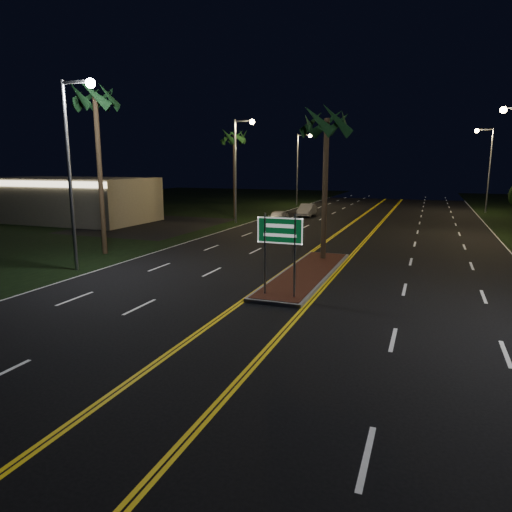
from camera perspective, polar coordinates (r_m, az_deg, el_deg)
The scene contains 14 objects.
ground at distance 15.39m, azimuth -0.33°, elevation -8.19°, with size 120.00×120.00×0.00m, color black.
grass_left at distance 52.47m, azimuth -21.58°, elevation 4.89°, with size 40.00×110.00×0.01m, color black.
median_island at distance 21.78m, azimuth 6.34°, elevation -2.18°, with size 2.25×10.25×0.17m.
highway_sign at distance 17.36m, azimuth 3.00°, elevation 2.23°, with size 1.80×0.08×3.20m.
commercial_building at distance 45.93m, azimuth -22.24°, elevation 6.55°, with size 15.00×8.12×4.00m.
streetlight_left_near at distance 23.64m, azimuth -21.76°, elevation 11.77°, with size 1.91×0.44×9.00m.
streetlight_left_mid at distance 40.75m, azimuth -2.10°, elevation 12.02°, with size 1.91×0.44×9.00m.
streetlight_left_far at distance 59.68m, azimuth 5.55°, elevation 11.74°, with size 1.91×0.44×9.00m.
streetlight_right_far at distance 55.79m, azimuth 26.87°, elevation 10.64°, with size 1.91×0.44×9.00m.
palm_median at distance 24.69m, azimuth 8.85°, elevation 16.14°, with size 2.40×2.40×8.30m.
palm_left_near at distance 28.13m, azimuth -19.48°, elevation 17.92°, with size 2.40×2.40×9.80m.
palm_left_far at distance 45.36m, azimuth -2.72°, elevation 14.58°, with size 2.40×2.40×8.80m.
car_near at distance 39.97m, azimuth 2.73°, elevation 4.95°, with size 1.88×4.38×1.46m, color silver.
car_far at distance 47.17m, azimuth 6.37°, elevation 5.86°, with size 1.87×4.37×1.46m, color silver.
Camera 1 is at (5.25, -13.53, 5.13)m, focal length 32.00 mm.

